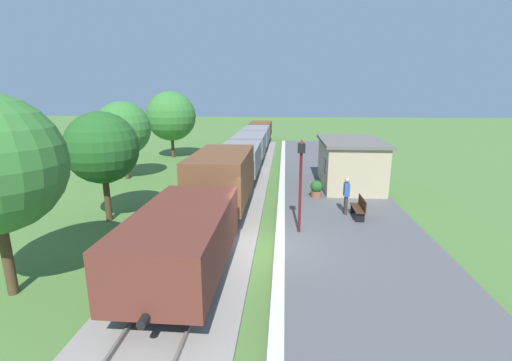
{
  "coord_description": "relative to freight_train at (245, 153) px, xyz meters",
  "views": [
    {
      "loc": [
        0.5,
        -11.76,
        5.58
      ],
      "look_at": [
        -0.82,
        4.32,
        1.62
      ],
      "focal_mm": 24.53,
      "sensor_mm": 36.0,
      "label": 1
    }
  ],
  "objects": [
    {
      "name": "rail_near",
      "position": [
        0.72,
        -13.48,
        -1.26
      ],
      "size": [
        0.07,
        60.0,
        0.14
      ],
      "primitive_type": "cube",
      "color": "slate",
      "rests_on": "track_ballast"
    },
    {
      "name": "person_waiting",
      "position": [
        5.75,
        -9.68,
        -0.27
      ],
      "size": [
        0.25,
        0.38,
        1.71
      ],
      "rotation": [
        0.0,
        0.0,
        3.12
      ],
      "color": "#38332D",
      "rests_on": "platform_slab"
    },
    {
      "name": "tree_field_left",
      "position": [
        -7.24,
        5.67,
        2.27
      ],
      "size": [
        4.37,
        4.37,
        5.91
      ],
      "color": "#4C3823",
      "rests_on": "ground"
    },
    {
      "name": "track_ballast",
      "position": [
        -0.0,
        -13.48,
        -1.39
      ],
      "size": [
        3.8,
        60.0,
        0.12
      ],
      "primitive_type": "cube",
      "color": "gray",
      "rests_on": "ground"
    },
    {
      "name": "platform_edge_stripe",
      "position": [
        2.8,
        -13.48,
        -1.2
      ],
      "size": [
        0.36,
        60.0,
        0.01
      ],
      "primitive_type": "cube",
      "color": "silver",
      "rests_on": "platform_slab"
    },
    {
      "name": "potted_planter",
      "position": [
        4.64,
        -7.07,
        -0.73
      ],
      "size": [
        0.64,
        0.64,
        0.92
      ],
      "color": "brown",
      "rests_on": "platform_slab"
    },
    {
      "name": "rail_far",
      "position": [
        -0.72,
        -13.48,
        -1.26
      ],
      "size": [
        0.07,
        60.0,
        0.14
      ],
      "primitive_type": "cube",
      "color": "slate",
      "rests_on": "track_ballast"
    },
    {
      "name": "station_hut",
      "position": [
        6.8,
        -4.38,
        0.2
      ],
      "size": [
        3.5,
        5.8,
        2.78
      ],
      "color": "tan",
      "rests_on": "platform_slab"
    },
    {
      "name": "bench_down_platform",
      "position": [
        6.27,
        0.45,
        -0.73
      ],
      "size": [
        0.42,
        1.5,
        0.91
      ],
      "color": "#422819",
      "rests_on": "platform_slab"
    },
    {
      "name": "tree_trackside_far",
      "position": [
        -7.76,
        -2.79,
        1.95
      ],
      "size": [
        3.57,
        3.57,
        5.2
      ],
      "color": "#4C3823",
      "rests_on": "ground"
    },
    {
      "name": "freight_train",
      "position": [
        0.0,
        0.0,
        0.0
      ],
      "size": [
        2.5,
        39.2,
        2.72
      ],
      "color": "brown",
      "rests_on": "rail_near"
    },
    {
      "name": "ground_plane",
      "position": [
        2.4,
        -13.48,
        -1.45
      ],
      "size": [
        160.0,
        160.0,
        0.0
      ],
      "primitive_type": "plane",
      "color": "#517A38"
    },
    {
      "name": "tree_trackside_mid",
      "position": [
        -5.02,
        -10.74,
        1.88
      ],
      "size": [
        3.14,
        3.14,
        4.91
      ],
      "color": "#4C3823",
      "rests_on": "ground"
    },
    {
      "name": "bench_near_hut",
      "position": [
        6.27,
        -10.15,
        -0.73
      ],
      "size": [
        0.42,
        1.5,
        0.91
      ],
      "color": "#422819",
      "rests_on": "platform_slab"
    },
    {
      "name": "lamp_post_near",
      "position": [
        3.55,
        -12.06,
        1.35
      ],
      "size": [
        0.28,
        0.28,
        3.7
      ],
      "color": "#591414",
      "rests_on": "platform_slab"
    },
    {
      "name": "platform_slab",
      "position": [
        5.6,
        -13.48,
        -1.33
      ],
      "size": [
        6.0,
        60.0,
        0.25
      ],
      "primitive_type": "cube",
      "color": "#565659",
      "rests_on": "ground"
    }
  ]
}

